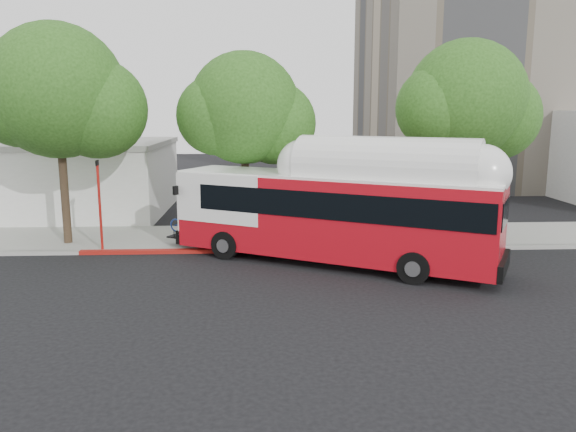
# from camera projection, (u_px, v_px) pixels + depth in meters

# --- Properties ---
(ground) EXTENTS (120.00, 120.00, 0.00)m
(ground) POSITION_uv_depth(u_px,v_px,m) (270.00, 279.00, 20.38)
(ground) COLOR black
(ground) RESTS_ON ground
(sidewalk) EXTENTS (60.00, 5.00, 0.15)m
(sidewalk) POSITION_uv_depth(u_px,v_px,m) (267.00, 237.00, 26.74)
(sidewalk) COLOR gray
(sidewalk) RESTS_ON ground
(curb_strip) EXTENTS (60.00, 0.30, 0.15)m
(curb_strip) POSITION_uv_depth(u_px,v_px,m) (268.00, 250.00, 24.19)
(curb_strip) COLOR gray
(curb_strip) RESTS_ON ground
(red_curb_segment) EXTENTS (10.00, 0.32, 0.16)m
(red_curb_segment) POSITION_uv_depth(u_px,v_px,m) (198.00, 251.00, 24.04)
(red_curb_segment) COLOR maroon
(red_curb_segment) RESTS_ON ground
(street_tree_left) EXTENTS (6.67, 5.80, 9.74)m
(street_tree_left) POSITION_uv_depth(u_px,v_px,m) (69.00, 96.00, 24.20)
(street_tree_left) COLOR #2D2116
(street_tree_left) RESTS_ON ground
(street_tree_mid) EXTENTS (5.75, 5.00, 8.62)m
(street_tree_mid) POSITION_uv_depth(u_px,v_px,m) (253.00, 113.00, 25.20)
(street_tree_mid) COLOR #2D2116
(street_tree_mid) RESTS_ON ground
(street_tree_right) EXTENTS (6.21, 5.40, 9.18)m
(street_tree_right) POSITION_uv_depth(u_px,v_px,m) (475.00, 105.00, 25.42)
(street_tree_right) COLOR #2D2116
(street_tree_right) RESTS_ON ground
(low_commercial_bldg) EXTENTS (16.20, 10.20, 4.25)m
(low_commercial_bldg) POSITION_uv_depth(u_px,v_px,m) (28.00, 177.00, 33.04)
(low_commercial_bldg) COLOR silver
(low_commercial_bldg) RESTS_ON ground
(transit_bus) EXTENTS (13.21, 8.63, 4.07)m
(transit_bus) POSITION_uv_depth(u_px,v_px,m) (334.00, 217.00, 22.05)
(transit_bus) COLOR #B00C17
(transit_bus) RESTS_ON ground
(signal_pole) EXTENTS (0.11, 0.38, 3.97)m
(signal_pole) POSITION_uv_depth(u_px,v_px,m) (100.00, 206.00, 23.75)
(signal_pole) COLOR #B31913
(signal_pole) RESTS_ON ground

